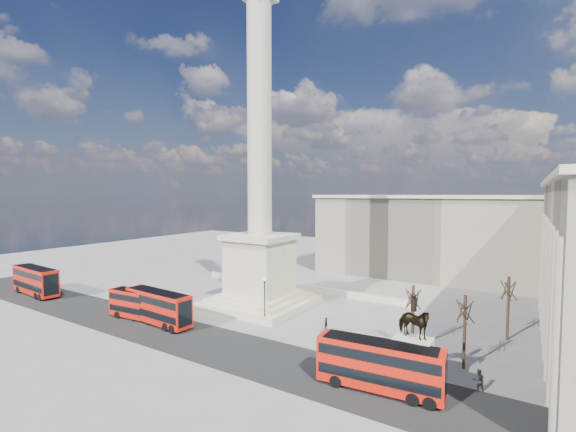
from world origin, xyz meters
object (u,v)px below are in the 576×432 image
Objects in this scene: red_bus_e at (36,280)px; red_bus_a at (140,305)px; victorian_lamp at (265,297)px; equestrian_statue at (413,355)px; pedestrian_standing at (478,380)px; red_bus_c at (380,365)px; pedestrian_walking at (426,373)px; nelsons_column at (260,220)px; pedestrian_crossing at (326,324)px; red_bus_b at (158,307)px.

red_bus_a is at bearing 5.88° from red_bus_e.
victorian_lamp is 0.75× the size of equestrian_statue.
victorian_lamp is 3.31× the size of pedestrian_standing.
red_bus_c is 4.89m from pedestrian_walking.
pedestrian_crossing is at bearing -18.94° from nelsons_column.
nelsons_column reaches higher than red_bus_c.
red_bus_c is (23.69, -15.08, -10.67)m from nelsons_column.
red_bus_c reaches higher than pedestrian_crossing.
red_bus_b is at bearing -147.87° from victorian_lamp.
victorian_lamp is at bearing 162.66° from equestrian_statue.
victorian_lamp is at bearing 149.90° from red_bus_c.
victorian_lamp reaches higher than pedestrian_standing.
red_bus_b is 37.11m from pedestrian_standing.
red_bus_a is 1.59× the size of victorian_lamp.
red_bus_c is at bearing -6.77° from red_bus_a.
red_bus_c is 5.80× the size of pedestrian_walking.
red_bus_c reaches higher than red_bus_a.
equestrian_statue reaches higher than red_bus_c.
red_bus_c is 1.75× the size of victorian_lamp.
red_bus_b reaches higher than pedestrian_walking.
pedestrian_standing reaches higher than pedestrian_walking.
pedestrian_standing is (7.12, 4.59, -1.32)m from red_bus_c.
red_bus_e is at bearing -29.83° from pedestrian_standing.
red_bus_a is 0.91× the size of red_bus_b.
nelsons_column reaches higher than red_bus_e.
red_bus_c reaches higher than pedestrian_standing.
red_bus_e is 1.41× the size of equestrian_statue.
pedestrian_standing is (30.81, -10.49, -11.99)m from nelsons_column.
equestrian_statue is at bearing 5.43° from red_bus_e.
pedestrian_walking is 1.00× the size of pedestrian_standing.
red_bus_e is (-35.22, -15.06, -10.47)m from nelsons_column.
pedestrian_walking is 1.07× the size of pedestrian_crossing.
nelsons_column is 31.48m from pedestrian_walking.
red_bus_a is 24.81m from pedestrian_crossing.
red_bus_c is 6.22× the size of pedestrian_crossing.
pedestrian_walking is at bearing 6.67° from red_bus_e.
red_bus_e is 61.12m from equestrian_statue.
pedestrian_walking is (36.33, 2.44, -1.12)m from red_bus_a.
nelsons_column is at bearing 140.16° from pedestrian_walking.
nelsons_column reaches higher than red_bus_b.
nelsons_column is 18.50m from red_bus_b.
red_bus_b is at bearing -113.85° from nelsons_column.
victorian_lamp is (-18.16, 8.55, 1.38)m from red_bus_c.
nelsons_column is at bearing 153.53° from equestrian_statue.
pedestrian_standing is (25.29, -3.97, -2.70)m from victorian_lamp.
red_bus_e is (-29.10, -1.22, 0.17)m from red_bus_b.
red_bus_b is 1.31× the size of equestrian_statue.
nelsons_column is 26.90× the size of pedestrian_walking.
equestrian_statue reaches higher than pedestrian_walking.
red_bus_b is 1.75× the size of victorian_lamp.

